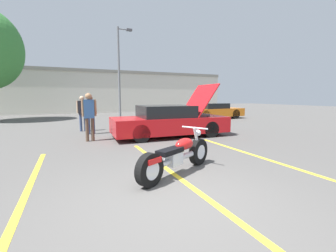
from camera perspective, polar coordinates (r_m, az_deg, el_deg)
The scene contains 12 objects.
ground_plane at distance 3.74m, azimuth 1.85°, elevation -18.99°, with size 80.00×80.00×0.00m, color #514F4C.
parking_stripe_foreground at distance 4.74m, azimuth -32.38°, elevation -14.30°, with size 0.12×5.86×0.01m, color yellow.
parking_stripe_middle at distance 5.08m, azimuth 0.87°, elevation -11.63°, with size 0.12×5.86×0.01m, color yellow.
parking_stripe_back at distance 6.68m, azimuth 23.21°, elevation -7.57°, with size 0.12×5.86×0.01m, color yellow.
far_building at distance 26.02m, azimuth -20.75°, elevation 8.48°, with size 32.00×4.20×4.40m.
light_pole at distance 18.85m, azimuth -12.12°, elevation 14.16°, with size 1.21×0.28×7.07m.
motorcycle at distance 4.89m, azimuth 2.39°, elevation -7.63°, with size 2.20×1.28×0.95m.
show_car_hood_open at distance 9.42m, azimuth 0.50°, elevation 1.19°, with size 4.82×2.09×2.20m.
parked_car_right_row at distance 17.35m, azimuth 11.67°, elevation 3.72°, with size 4.52×1.92×1.17m.
spectator_near_motorcycle at distance 10.52m, azimuth -19.07°, elevation 3.50°, with size 0.52×0.22×1.70m.
spectator_by_show_car at distance 8.84m, azimuth -19.40°, elevation 3.23°, with size 0.52×0.24×1.80m.
spectator_midground at distance 11.55m, azimuth -20.91°, elevation 3.73°, with size 0.52×0.22×1.70m.
Camera 1 is at (-1.45, -3.02, 1.67)m, focal length 24.00 mm.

